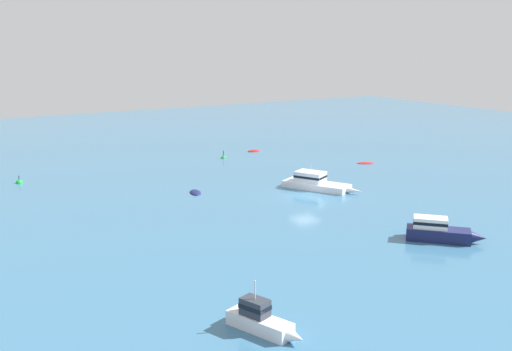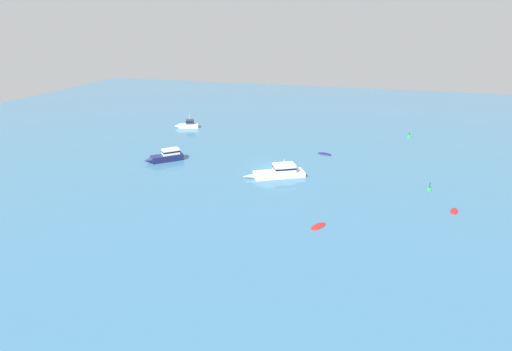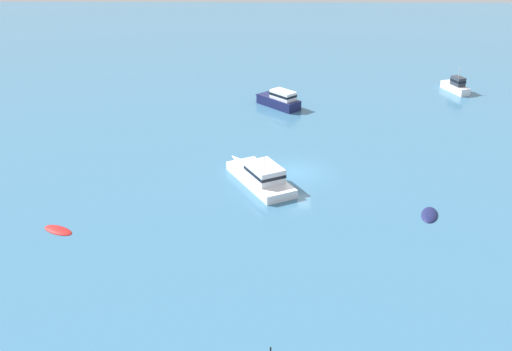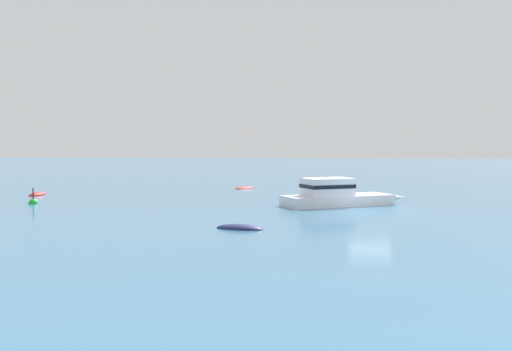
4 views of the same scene
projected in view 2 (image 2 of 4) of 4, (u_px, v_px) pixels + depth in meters
The scene contains 9 objects.
ground_plane at pixel (271, 168), 59.87m from camera, with size 160.00×160.00×0.00m, color teal.
cabin_cruiser at pixel (166, 156), 62.86m from camera, with size 5.27×5.07×1.83m.
rib at pixel (318, 226), 43.16m from camera, with size 1.97×2.48×0.32m.
rib_1 at pixel (454, 212), 46.51m from camera, with size 1.16×2.01×0.50m.
cabin_cruiser_1 at pixel (280, 172), 56.68m from camera, with size 8.43×5.46×2.46m.
launch at pixel (188, 125), 81.88m from camera, with size 4.82×2.55×2.79m.
tender at pixel (325, 154), 66.10m from camera, with size 2.63×1.75×0.47m.
channel_buoy at pixel (409, 137), 75.69m from camera, with size 0.76×0.76×1.20m.
mooring_buoy at pixel (429, 190), 52.38m from camera, with size 0.64×0.64×1.33m.
Camera 2 is at (13.46, -54.64, 20.59)m, focal length 28.59 mm.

